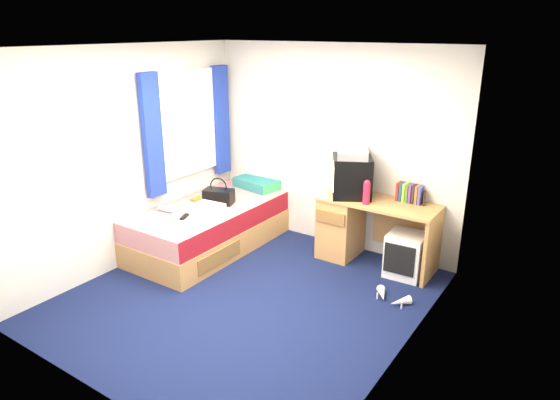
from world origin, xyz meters
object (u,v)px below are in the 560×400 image
Objects in this scene: storage_cube at (406,255)px; magazine at (204,199)px; water_bottle at (167,209)px; pillow at (258,183)px; bed at (209,227)px; picture_frame at (424,198)px; white_heels at (391,298)px; aerosol_can at (369,192)px; towel at (207,209)px; handbag at (219,196)px; remote_control at (184,217)px; vcr at (353,153)px; crt_tv at (351,176)px; pink_water_bottle at (366,193)px; desk at (355,225)px; colour_swatch_fan at (171,222)px.

magazine reaches higher than storage_cube.
pillow is at bearing 75.88° from water_bottle.
bed is 3.44× the size of pillow.
picture_frame is 0.50× the size of magazine.
picture_frame is at bearing 92.36° from white_heels.
aerosol_can is at bearing 130.86° from white_heels.
picture_frame reaches higher than towel.
remote_control is (-0.01, -0.58, -0.08)m from handbag.
aerosol_can is at bearing 167.97° from storage_cube.
white_heels is at bearing -83.79° from storage_cube.
vcr reaches higher than remote_control.
vcr is 0.91m from picture_frame.
crt_tv reaches higher than pillow.
crt_tv is 3.44× the size of aerosol_can.
vcr reaches higher than handbag.
magazine is at bearing 179.41° from picture_frame.
crt_tv is 1.85m from magazine.
aerosol_can is 0.63× the size of magazine.
vcr is 2.62× the size of aerosol_can.
handbag is at bearing -1.57° from magazine.
pink_water_bottle reaches higher than remote_control.
towel is (-1.59, -0.78, -0.27)m from pink_water_bottle.
remote_control is at bearing -110.03° from handbag.
magazine reaches higher than bed.
vcr is at bearing 147.18° from pink_water_bottle.
remote_control reaches higher than magazine.
crt_tv is 1.53× the size of white_heels.
pillow is 2.91× the size of water_bottle.
vcr is at bearing 3.02° from handbag.
storage_cube is at bearing 98.95° from white_heels.
white_heels is at bearing 23.27° from vcr.
desk is 2.71× the size of storage_cube.
desk is 0.58m from crt_tv.
pink_water_bottle is at bearing 17.85° from bed.
handbag reaches higher than bed.
storage_cube is at bearing 4.31° from remote_control.
magazine is (-0.27, -0.74, -0.06)m from pillow.
aerosol_can reaches higher than bed.
water_bottle is at bearing 144.17° from colour_swatch_fan.
desk is 2.07m from colour_swatch_fan.
desk is 0.53m from pink_water_bottle.
towel is (-1.55, -0.94, -0.24)m from aerosol_can.
desk reaches higher than colour_swatch_fan.
bed is at bearing 130.55° from towel.
crt_tv reaches higher than bed.
magazine is at bearing 136.67° from towel.
handbag reaches higher than towel.
vcr is 2.22m from water_bottle.
storage_cube is 2.73m from water_bottle.
magazine is (-0.38, 0.36, -0.05)m from towel.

